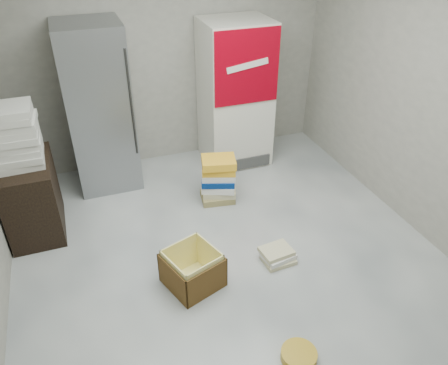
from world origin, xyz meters
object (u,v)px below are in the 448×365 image
Objects in this scene: wood_shelf at (32,197)px; cardboard_box at (193,271)px; steel_fridge at (99,109)px; coke_cooler at (235,94)px; phonebook_stack_main at (219,179)px.

cardboard_box is (1.30, -1.31, -0.25)m from wood_shelf.
steel_fridge is 1.06× the size of coke_cooler.
steel_fridge reaches higher than phonebook_stack_main.
phonebook_stack_main is (-0.52, -0.85, -0.63)m from coke_cooler.
wood_shelf is at bearing -138.69° from steel_fridge.
coke_cooler is at bearing 40.29° from cardboard_box.
steel_fridge reaches higher than cardboard_box.
steel_fridge is 1.57m from phonebook_stack_main.
steel_fridge is 2.37× the size of wood_shelf.
phonebook_stack_main is at bearing -37.11° from steel_fridge.
phonebook_stack_main is at bearing 41.32° from cardboard_box.
wood_shelf reaches higher than cardboard_box.
phonebook_stack_main is (1.13, -0.85, -0.68)m from steel_fridge.
steel_fridge is at bearing 179.82° from coke_cooler.
wood_shelf reaches higher than phonebook_stack_main.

